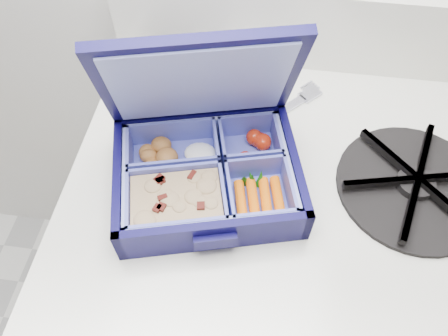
% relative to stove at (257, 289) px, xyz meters
% --- Properties ---
extents(stove, '(0.56, 0.56, 0.83)m').
position_rel_stove_xyz_m(stove, '(0.00, 0.00, 0.00)').
color(stove, white).
rests_on(stove, floor).
extents(bento_box, '(0.27, 0.23, 0.05)m').
position_rel_stove_xyz_m(bento_box, '(-0.09, -0.02, 0.44)').
color(bento_box, '#070438').
rests_on(bento_box, stove).
extents(burner_grate, '(0.24, 0.24, 0.03)m').
position_rel_stove_xyz_m(burner_grate, '(0.18, 0.01, 0.43)').
color(burner_grate, black).
rests_on(burner_grate, stove).
extents(burner_grate_rear, '(0.19, 0.19, 0.02)m').
position_rel_stove_xyz_m(burner_grate_rear, '(-0.18, 0.14, 0.43)').
color(burner_grate_rear, black).
rests_on(burner_grate_rear, stove).
extents(fork, '(0.16, 0.16, 0.01)m').
position_rel_stove_xyz_m(fork, '(-0.02, 0.10, 0.42)').
color(fork, silver).
rests_on(fork, stove).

